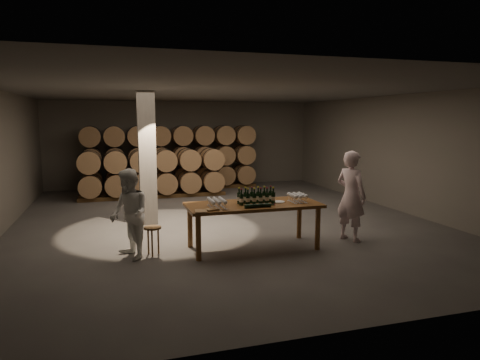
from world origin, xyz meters
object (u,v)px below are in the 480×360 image
object	(u,v)px
plate	(278,202)
notebook_near	(212,209)
bottle_cluster	(256,198)
tasting_table	(253,209)
person_woman	(129,214)
person_man	(351,196)
stool	(153,232)

from	to	relation	value
plate	notebook_near	xyz separation A→B (m)	(-1.43, -0.36, 0.01)
bottle_cluster	plate	xyz separation A→B (m)	(0.47, 0.01, -0.11)
tasting_table	plate	size ratio (longest dim) A/B	10.19
tasting_table	bottle_cluster	bearing A→B (deg)	-23.96
plate	person_woman	world-z (taller)	person_woman
person_man	notebook_near	bearing A→B (deg)	73.47
stool	person_woman	size ratio (longest dim) A/B	0.33
bottle_cluster	person_woman	xyz separation A→B (m)	(-2.40, 0.08, -0.19)
notebook_near	person_woman	xyz separation A→B (m)	(-1.43, 0.43, -0.09)
notebook_near	stool	distance (m)	1.24
tasting_table	plate	bearing A→B (deg)	-0.83
plate	person_man	size ratio (longest dim) A/B	0.13
bottle_cluster	notebook_near	size ratio (longest dim) A/B	3.31
plate	person_man	world-z (taller)	person_man
bottle_cluster	stool	bearing A→B (deg)	175.26
stool	bottle_cluster	bearing A→B (deg)	-4.74
bottle_cluster	person_man	distance (m)	2.09
person_woman	notebook_near	bearing A→B (deg)	53.10
tasting_table	bottle_cluster	distance (m)	0.23
tasting_table	person_man	xyz separation A→B (m)	(2.14, -0.03, 0.15)
notebook_near	person_man	world-z (taller)	person_man
stool	person_woman	bearing A→B (deg)	-168.12
person_man	person_woman	xyz separation A→B (m)	(-4.48, 0.08, -0.12)
plate	notebook_near	distance (m)	1.48
stool	person_man	size ratio (longest dim) A/B	0.29
notebook_near	person_woman	size ratio (longest dim) A/B	0.13
tasting_table	notebook_near	distance (m)	0.99
stool	person_woman	distance (m)	0.57
plate	stool	distance (m)	2.50
plate	person_woman	bearing A→B (deg)	178.74
notebook_near	stool	size ratio (longest dim) A/B	0.41
tasting_table	notebook_near	xyz separation A→B (m)	(-0.91, -0.37, 0.12)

